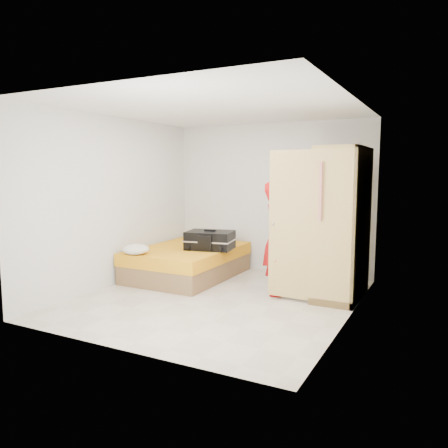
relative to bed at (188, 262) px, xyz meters
The scene contains 7 objects.
room 1.74m from the bed, 40.60° to the right, with size 4.00×4.02×2.60m.
bed is the anchor object (origin of this frame).
wardrobe 2.61m from the bed, ahead, with size 1.17×1.20×2.10m.
person 1.81m from the bed, ahead, with size 0.60×0.39×1.63m, color red.
suitcase 0.57m from the bed, ahead, with size 0.85×0.69×0.32m.
round_cushion 1.02m from the bed, 112.91° to the right, with size 0.41×0.41×0.16m, color white.
pillow 0.92m from the bed, 78.33° to the left, with size 0.51×0.26×0.09m, color white.
Camera 1 is at (2.81, -5.22, 1.77)m, focal length 35.00 mm.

